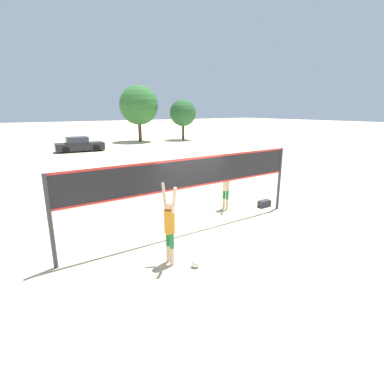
{
  "coord_description": "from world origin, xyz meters",
  "views": [
    {
      "loc": [
        -5.32,
        -7.8,
        4.0
      ],
      "look_at": [
        0.0,
        0.0,
        1.38
      ],
      "focal_mm": 28.0,
      "sensor_mm": 36.0,
      "label": 1
    }
  ],
  "objects_px": {
    "volleyball_net": "(192,178)",
    "gear_bag": "(264,204)",
    "tree_left_cluster": "(139,105)",
    "volleyball": "(195,263)",
    "parked_car_mid": "(79,145)",
    "player_blocker": "(226,185)",
    "player_spiker": "(170,223)",
    "tree_right_cluster": "(183,113)"
  },
  "relations": [
    {
      "from": "volleyball",
      "to": "parked_car_mid",
      "type": "bearing_deg",
      "value": 82.17
    },
    {
      "from": "player_blocker",
      "to": "gear_bag",
      "type": "distance_m",
      "value": 1.94
    },
    {
      "from": "tree_left_cluster",
      "to": "player_spiker",
      "type": "bearing_deg",
      "value": -113.44
    },
    {
      "from": "player_spiker",
      "to": "tree_left_cluster",
      "type": "relative_size",
      "value": 0.32
    },
    {
      "from": "player_spiker",
      "to": "player_blocker",
      "type": "distance_m",
      "value": 4.91
    },
    {
      "from": "parked_car_mid",
      "to": "tree_right_cluster",
      "type": "distance_m",
      "value": 15.41
    },
    {
      "from": "parked_car_mid",
      "to": "player_spiker",
      "type": "bearing_deg",
      "value": -92.49
    },
    {
      "from": "player_spiker",
      "to": "player_blocker",
      "type": "bearing_deg",
      "value": -57.82
    },
    {
      "from": "tree_left_cluster",
      "to": "parked_car_mid",
      "type": "bearing_deg",
      "value": -149.43
    },
    {
      "from": "tree_left_cluster",
      "to": "volleyball",
      "type": "bearing_deg",
      "value": -112.34
    },
    {
      "from": "player_blocker",
      "to": "tree_right_cluster",
      "type": "distance_m",
      "value": 29.3
    },
    {
      "from": "player_spiker",
      "to": "volleyball",
      "type": "relative_size",
      "value": 9.97
    },
    {
      "from": "player_blocker",
      "to": "volleyball_net",
      "type": "bearing_deg",
      "value": -65.07
    },
    {
      "from": "gear_bag",
      "to": "parked_car_mid",
      "type": "distance_m",
      "value": 22.26
    },
    {
      "from": "tree_left_cluster",
      "to": "tree_right_cluster",
      "type": "bearing_deg",
      "value": -12.6
    },
    {
      "from": "volleyball_net",
      "to": "volleyball",
      "type": "height_order",
      "value": "volleyball_net"
    },
    {
      "from": "volleyball_net",
      "to": "player_blocker",
      "type": "relative_size",
      "value": 4.34
    },
    {
      "from": "volleyball",
      "to": "gear_bag",
      "type": "xyz_separation_m",
      "value": [
        5.29,
        2.48,
        0.03
      ]
    },
    {
      "from": "volleyball_net",
      "to": "tree_left_cluster",
      "type": "height_order",
      "value": "tree_left_cluster"
    },
    {
      "from": "player_spiker",
      "to": "tree_left_cluster",
      "type": "height_order",
      "value": "tree_left_cluster"
    },
    {
      "from": "player_spiker",
      "to": "volleyball",
      "type": "distance_m",
      "value": 1.25
    },
    {
      "from": "player_spiker",
      "to": "volleyball",
      "type": "xyz_separation_m",
      "value": [
        0.44,
        -0.55,
        -1.04
      ]
    },
    {
      "from": "player_spiker",
      "to": "volleyball",
      "type": "bearing_deg",
      "value": -141.3
    },
    {
      "from": "volleyball",
      "to": "tree_right_cluster",
      "type": "bearing_deg",
      "value": 57.86
    },
    {
      "from": "volleyball",
      "to": "parked_car_mid",
      "type": "height_order",
      "value": "parked_car_mid"
    },
    {
      "from": "volleyball_net",
      "to": "tree_right_cluster",
      "type": "bearing_deg",
      "value": 57.87
    },
    {
      "from": "parked_car_mid",
      "to": "tree_right_cluster",
      "type": "xyz_separation_m",
      "value": [
        14.6,
        3.98,
        2.9
      ]
    },
    {
      "from": "volleyball",
      "to": "volleyball_net",
      "type": "bearing_deg",
      "value": 57.73
    },
    {
      "from": "player_spiker",
      "to": "parked_car_mid",
      "type": "height_order",
      "value": "player_spiker"
    },
    {
      "from": "parked_car_mid",
      "to": "tree_left_cluster",
      "type": "bearing_deg",
      "value": 37.1
    },
    {
      "from": "gear_bag",
      "to": "tree_left_cluster",
      "type": "height_order",
      "value": "tree_left_cluster"
    },
    {
      "from": "player_blocker",
      "to": "parked_car_mid",
      "type": "height_order",
      "value": "player_blocker"
    },
    {
      "from": "parked_car_mid",
      "to": "volleyball",
      "type": "bearing_deg",
      "value": -91.3
    },
    {
      "from": "gear_bag",
      "to": "tree_left_cluster",
      "type": "distance_m",
      "value": 28.64
    },
    {
      "from": "volleyball_net",
      "to": "parked_car_mid",
      "type": "xyz_separation_m",
      "value": [
        2.11,
        22.62,
        -1.21
      ]
    },
    {
      "from": "parked_car_mid",
      "to": "player_blocker",
      "type": "bearing_deg",
      "value": -82.59
    },
    {
      "from": "volleyball_net",
      "to": "gear_bag",
      "type": "relative_size",
      "value": 15.95
    },
    {
      "from": "volleyball_net",
      "to": "parked_car_mid",
      "type": "distance_m",
      "value": 22.75
    },
    {
      "from": "player_blocker",
      "to": "volleyball",
      "type": "distance_m",
      "value": 4.97
    },
    {
      "from": "player_spiker",
      "to": "tree_left_cluster",
      "type": "distance_m",
      "value": 32.18
    },
    {
      "from": "parked_car_mid",
      "to": "tree_right_cluster",
      "type": "height_order",
      "value": "tree_right_cluster"
    },
    {
      "from": "player_blocker",
      "to": "parked_car_mid",
      "type": "bearing_deg",
      "value": -179.12
    }
  ]
}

